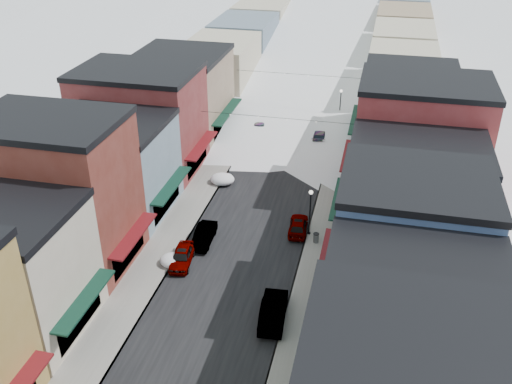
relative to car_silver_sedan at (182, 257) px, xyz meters
The scene contains 30 objects.
road 38.29m from the car_silver_sedan, 83.55° to the left, with size 10.00×160.00×0.01m, color black.
sidewalk_left 38.12m from the car_silver_sedan, 93.46° to the left, with size 3.20×160.00×0.15m, color gray.
sidewalk_right 39.58m from the car_silver_sedan, 74.01° to the left, with size 3.20×160.00×0.15m, color gray.
curb_left 38.06m from the car_silver_sedan, 91.13° to the left, with size 0.10×160.00×0.15m, color slate.
curb_right 39.18m from the car_silver_sedan, 76.19° to the left, with size 0.10×160.00×0.15m, color slate.
bldg_l_cream 13.60m from the car_silver_sedan, 133.24° to the right, with size 11.30×8.20×9.50m.
bldg_l_brick_near 11.02m from the car_silver_sedan, behind, with size 12.30×8.20×12.50m.
bldg_l_grayblue 11.97m from the car_silver_sedan, 141.61° to the left, with size 11.30×9.20×9.00m.
bldg_l_brick_far 19.46m from the car_silver_sedan, 121.66° to the left, with size 13.30×9.20×11.00m.
bldg_l_tan 27.86m from the car_silver_sedan, 108.85° to the left, with size 11.30×11.20×10.00m.
bldg_r_green 20.53m from the car_silver_sedan, 29.65° to the right, with size 11.30×9.20×9.50m.
bldg_r_blue 18.11m from the car_silver_sedan, ahead, with size 11.30×9.20×10.50m.
bldg_r_cream 20.07m from the car_silver_sedan, 24.09° to the left, with size 12.30×9.20×9.00m.
bldg_r_brick_far 25.66m from the car_silver_sedan, 42.67° to the left, with size 13.30×9.20×11.50m.
bldg_r_tan 32.46m from the car_silver_sedan, 57.11° to the left, with size 11.30×11.20×9.50m.
distant_blocks 61.29m from the car_silver_sedan, 85.97° to the left, with size 34.00×55.00×8.00m.
overhead_cables 26.48m from the car_silver_sedan, 80.44° to the left, with size 16.40×15.04×0.04m.
car_silver_sedan is the anchor object (origin of this frame).
car_dark_hatch 3.50m from the car_silver_sedan, 76.80° to the left, with size 1.46×4.18×1.38m, color black.
car_silver_wagon 27.17m from the car_silver_sedan, 89.28° to the left, with size 2.11×5.20×1.51m, color #9C9EA3.
car_green_sedan 9.90m from the car_silver_sedan, 29.67° to the right, with size 1.72×4.93×1.63m, color black.
car_gray_suv 10.91m from the car_silver_sedan, 38.95° to the left, with size 1.61×4.01×1.37m, color gray.
car_black_sedan 28.16m from the car_silver_sedan, 73.92° to the left, with size 1.88×4.62×1.34m, color black.
car_lane_silver 28.40m from the car_silver_sedan, 84.95° to the left, with size 1.63×4.05×1.38m, color #A9ABB2.
car_lane_white 54.34m from the car_silver_sedan, 83.40° to the left, with size 2.77×6.00×1.67m, color silver.
trash_can 11.60m from the car_silver_sedan, 27.56° to the left, with size 0.51×0.51×0.87m.
streetlamp_near 11.76m from the car_silver_sedan, 34.65° to the left, with size 0.36×0.36×4.35m.
streetlamp_far 34.46m from the car_silver_sedan, 73.96° to the left, with size 0.37×0.37×4.47m.
snow_pile_mid 0.68m from the car_silver_sedan, 154.71° to the right, with size 2.26×2.59×0.96m.
snow_pile_far 14.22m from the car_silver_sedan, 92.35° to the left, with size 2.52×2.75×1.07m.
Camera 1 is at (10.13, -13.77, 27.84)m, focal length 40.00 mm.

